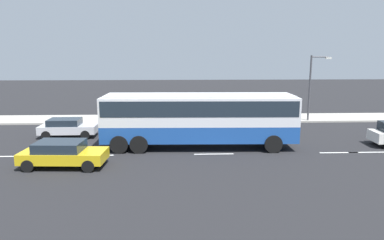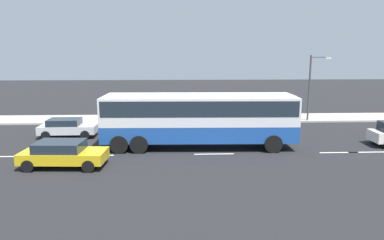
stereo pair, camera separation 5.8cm
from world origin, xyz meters
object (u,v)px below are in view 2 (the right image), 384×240
(car_yellow_taxi, at_px, (63,153))
(pedestrian_at_crossing, at_px, (250,107))
(pedestrian_near_curb, at_px, (206,110))
(street_lamp, at_px, (312,82))
(car_silver_hatch, at_px, (67,127))
(coach_bus, at_px, (199,115))

(car_yellow_taxi, distance_m, pedestrian_at_crossing, 18.99)
(pedestrian_near_curb, distance_m, pedestrian_at_crossing, 4.42)
(pedestrian_near_curb, bearing_deg, street_lamp, 146.39)
(car_silver_hatch, height_order, pedestrian_near_curb, pedestrian_near_curb)
(pedestrian_at_crossing, xyz_separation_m, street_lamp, (4.97, -1.87, 2.39))
(coach_bus, distance_m, street_lamp, 13.48)
(coach_bus, xyz_separation_m, pedestrian_near_curb, (1.22, 9.03, -1.13))
(car_silver_hatch, distance_m, pedestrian_near_curb, 11.98)
(car_silver_hatch, bearing_deg, pedestrian_near_curb, 27.23)
(coach_bus, height_order, pedestrian_near_curb, coach_bus)
(car_yellow_taxi, distance_m, street_lamp, 21.75)
(coach_bus, xyz_separation_m, car_yellow_taxi, (-7.49, -3.59, -1.39))
(coach_bus, height_order, car_yellow_taxi, coach_bus)
(coach_bus, bearing_deg, car_silver_hatch, 161.55)
(car_yellow_taxi, xyz_separation_m, pedestrian_near_curb, (8.71, 12.62, 0.26))
(coach_bus, bearing_deg, car_yellow_taxi, -152.92)
(pedestrian_near_curb, height_order, pedestrian_at_crossing, pedestrian_at_crossing)
(coach_bus, xyz_separation_m, pedestrian_at_crossing, (5.46, 10.29, -1.04))
(car_silver_hatch, xyz_separation_m, pedestrian_near_curb, (10.56, 5.64, 0.29))
(car_yellow_taxi, height_order, pedestrian_at_crossing, pedestrian_at_crossing)
(coach_bus, relative_size, car_yellow_taxi, 2.72)
(coach_bus, distance_m, pedestrian_at_crossing, 11.70)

